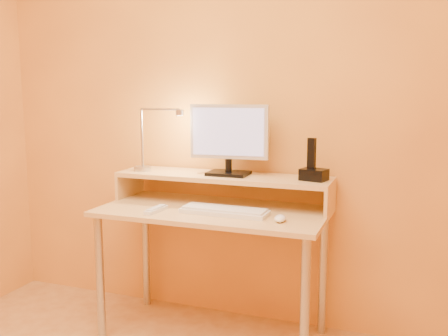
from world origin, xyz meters
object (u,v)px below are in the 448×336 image
at_px(keyboard, 224,212).
at_px(remote_control, 156,210).
at_px(mouse, 280,218).
at_px(phone_dock, 314,175).
at_px(monitor_panel, 229,132).
at_px(lamp_base, 143,168).

height_order(keyboard, remote_control, keyboard).
bearing_deg(mouse, phone_dock, 62.65).
bearing_deg(monitor_panel, phone_dock, -6.97).
bearing_deg(keyboard, remote_control, -165.92).
bearing_deg(keyboard, mouse, -8.24).
distance_m(monitor_panel, phone_dock, 0.51).
height_order(monitor_panel, mouse, monitor_panel).
height_order(phone_dock, remote_control, phone_dock).
bearing_deg(monitor_panel, keyboard, -81.38).
relative_size(keyboard, mouse, 4.68).
bearing_deg(monitor_panel, remote_control, -137.80).
bearing_deg(mouse, monitor_panel, 134.68).
distance_m(mouse, remote_control, 0.65).
bearing_deg(monitor_panel, mouse, -44.33).
height_order(monitor_panel, lamp_base, monitor_panel).
bearing_deg(remote_control, monitor_panel, 51.67).
xyz_separation_m(monitor_panel, remote_control, (-0.29, -0.32, -0.39)).
xyz_separation_m(mouse, remote_control, (-0.65, -0.03, -0.01)).
xyz_separation_m(monitor_panel, phone_dock, (0.47, -0.01, -0.21)).
relative_size(lamp_base, phone_dock, 0.77).
xyz_separation_m(monitor_panel, mouse, (0.36, -0.29, -0.38)).
relative_size(mouse, remote_control, 0.57).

